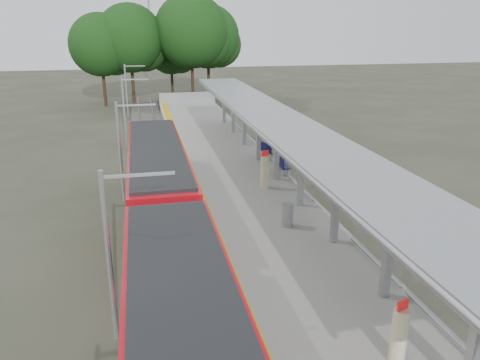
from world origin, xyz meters
name	(u,v)px	position (x,y,z in m)	size (l,w,h in m)	color
trackbed	(157,190)	(-4.50, 20.00, 0.12)	(3.00, 70.00, 0.24)	#59544C
platform	(234,179)	(0.00, 20.00, 0.50)	(6.00, 50.00, 1.00)	gray
tactile_strip	(190,173)	(-2.55, 20.00, 1.01)	(0.60, 50.00, 0.02)	gold
end_fence	(187,98)	(0.00, 44.95, 1.60)	(6.00, 0.10, 1.20)	#9EA0A5
train	(168,239)	(-4.50, 9.34, 2.05)	(2.74, 27.60, 3.62)	black
canopy	(280,129)	(1.61, 16.19, 4.20)	(3.27, 38.00, 3.66)	#9EA0A5
tree_cluster	(166,38)	(-1.58, 52.39, 7.56)	(20.09, 12.81, 12.62)	#382316
catenary_masts	(121,149)	(-6.22, 19.00, 2.91)	(2.08, 48.16, 5.40)	#9EA0A5
bench_mid	(282,164)	(2.61, 18.96, 1.55)	(0.50, 1.54, 1.05)	#101351
bench_far	(267,150)	(2.61, 22.18, 1.54)	(0.91, 1.56, 1.02)	#101351
info_pillar_near	(399,336)	(0.80, 3.15, 1.78)	(0.41, 0.41, 1.80)	beige
info_pillar_far	(265,172)	(1.02, 16.79, 1.86)	(0.45, 0.45, 2.00)	beige
litter_bin	(288,215)	(0.67, 11.80, 1.50)	(0.49, 0.49, 1.00)	#9EA0A5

